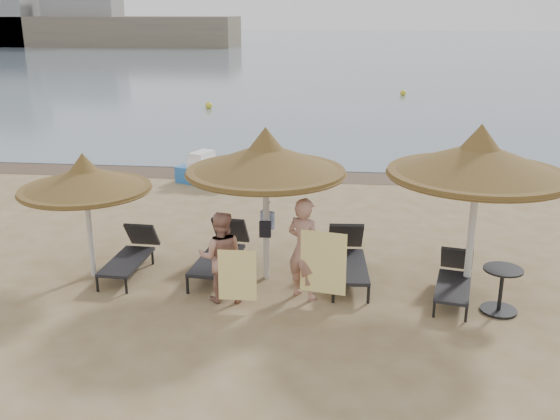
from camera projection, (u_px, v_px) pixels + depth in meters
The scene contains 21 objects.
ground at pixel (284, 316), 10.63m from camera, with size 160.00×160.00×0.00m, color #9C8563.
sea at pixel (345, 47), 86.28m from camera, with size 200.00×140.00×0.03m, color slate.
wet_sand_strip at pixel (316, 176), 19.52m from camera, with size 200.00×1.60×0.01m, color brown.
far_shore at pixel (162, 25), 85.98m from camera, with size 150.00×54.80×12.00m.
palapa_left at pixel (85, 179), 11.67m from camera, with size 2.48×2.48×2.46m.
palapa_center at pixel (266, 159), 11.44m from camera, with size 2.99×2.99×2.97m.
palapa_right at pixel (479, 160), 10.78m from camera, with size 3.17×3.17×3.14m.
lounger_far_left at pixel (131, 254), 12.35m from camera, with size 0.70×1.89×0.84m.
lounger_near_left at pixel (221, 251), 12.34m from camera, with size 0.88×2.15×0.94m.
lounger_near_right at pixel (348, 257), 12.05m from camera, with size 0.83×2.12×0.93m.
lounger_far_right at pixel (454, 279), 11.26m from camera, with size 0.92×1.83×0.78m.
side_table at pixel (501, 292), 10.68m from camera, with size 0.67×0.67×0.80m.
person_left at pixel (221, 250), 10.95m from camera, with size 0.89×0.58×1.93m, color tan.
person_right at pixel (304, 241), 11.00m from camera, with size 1.01×0.65×2.19m, color tan.
towel_left at pixel (237, 275), 10.68m from camera, with size 0.67×0.03×0.93m.
towel_right at pixel (323, 263), 10.82m from camera, with size 0.81×0.18×1.15m.
bag_patterned at pixel (267, 220), 11.99m from camera, with size 0.29×0.19×0.34m.
bag_dark at pixel (265, 229), 11.69m from camera, with size 0.22×0.08×0.31m.
pedal_boat at pixel (212, 171), 18.75m from camera, with size 2.23×1.77×0.91m.
buoy_left at pixel (209, 105), 32.56m from camera, with size 0.37×0.37×0.37m, color gold.
buoy_mid at pixel (403, 93), 37.45m from camera, with size 0.36×0.36×0.36m, color gold.
Camera 1 is at (0.98, -9.51, 4.99)m, focal length 40.00 mm.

